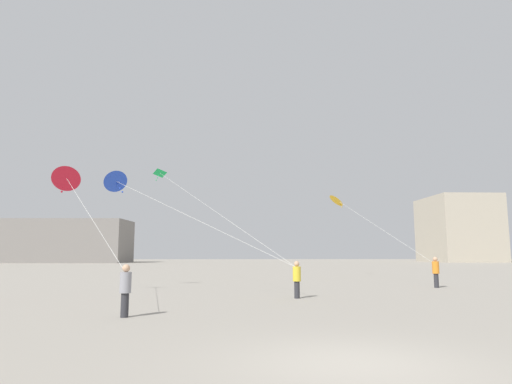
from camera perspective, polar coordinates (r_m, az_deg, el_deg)
The scene contains 10 objects.
ground_plane at distance 8.51m, azimuth 12.65°, elevation -20.55°, with size 300.00×300.00×0.00m, color #9E9689.
person_in_grey at distance 14.42m, azimuth -16.27°, elevation -11.65°, with size 0.34×0.34×1.58m.
person_in_orange at distance 27.58m, azimuth 21.89°, elevation -9.27°, with size 0.38×0.38×1.72m.
person_in_yellow at distance 19.70m, azimuth 5.22°, elevation -10.81°, with size 0.34×0.34×1.58m.
kite_crimson_diamond at distance 23.42m, azimuth -22.96°, elevation 1.62°, with size 5.39×8.40×4.82m.
kite_cobalt_diamond at distance 26.67m, azimuth -17.38°, elevation 1.32°, with size 10.14×6.96×5.32m.
kite_emerald_delta at distance 36.53m, azimuth -11.64°, elevation 2.01°, with size 8.97×17.66×7.41m.
kite_amber_diamond at distance 38.89m, azimuth 10.28°, elevation -1.04°, with size 3.00×13.41×5.67m.
building_left_hall at distance 105.90m, azimuth -23.41°, elevation -5.77°, with size 28.68×13.85×9.10m.
building_centre_hall at distance 116.38m, azimuth 24.29°, elevation -4.34°, with size 14.49×17.87×15.21m.
Camera 1 is at (-2.33, -7.96, 1.90)m, focal length 31.46 mm.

